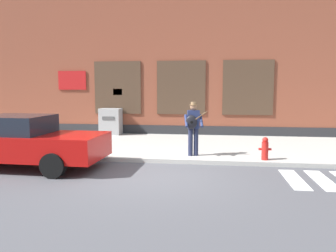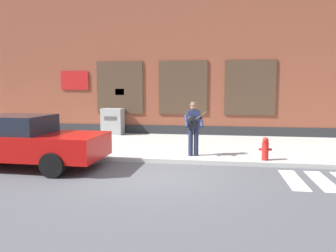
% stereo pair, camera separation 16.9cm
% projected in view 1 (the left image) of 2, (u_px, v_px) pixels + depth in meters
% --- Properties ---
extents(ground_plane, '(160.00, 160.00, 0.00)m').
position_uv_depth(ground_plane, '(156.00, 176.00, 8.68)').
color(ground_plane, '#4C4C51').
extents(sidewalk, '(28.00, 5.54, 0.13)m').
position_uv_depth(sidewalk, '(174.00, 146.00, 12.79)').
color(sidewalk, '#ADAAA3').
rests_on(sidewalk, ground).
extents(building_backdrop, '(28.00, 4.06, 6.75)m').
position_uv_depth(building_backdrop, '(185.00, 68.00, 17.10)').
color(building_backdrop, brown).
rests_on(building_backdrop, ground).
extents(red_car, '(4.64, 2.07, 1.53)m').
position_uv_depth(red_car, '(23.00, 142.00, 9.43)').
color(red_car, '#B20F0C').
rests_on(red_car, ground).
extents(busker, '(0.75, 0.60, 1.74)m').
position_uv_depth(busker, '(193.00, 125.00, 10.47)').
color(busker, '#1E233D').
rests_on(busker, sidewalk).
extents(utility_box, '(0.97, 0.71, 1.23)m').
position_uv_depth(utility_box, '(111.00, 121.00, 15.44)').
color(utility_box, '#9E9E9E').
rests_on(utility_box, sidewalk).
extents(fire_hydrant, '(0.38, 0.20, 0.70)m').
position_uv_depth(fire_hydrant, '(265.00, 149.00, 9.95)').
color(fire_hydrant, red).
rests_on(fire_hydrant, sidewalk).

